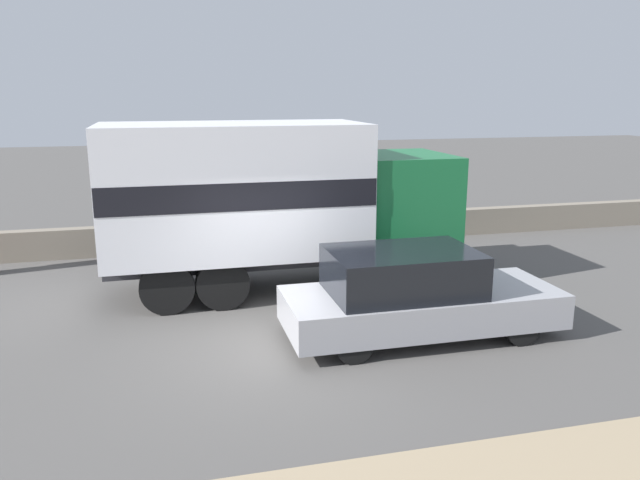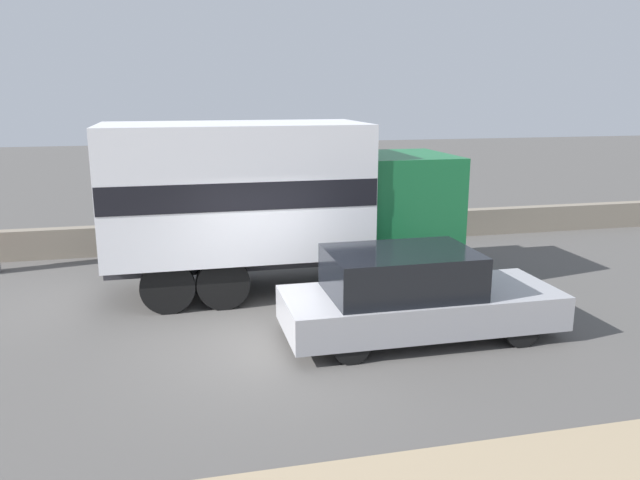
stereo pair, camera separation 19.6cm
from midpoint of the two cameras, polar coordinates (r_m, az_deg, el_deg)
The scene contains 4 objects.
ground_plane at distance 10.12m, azimuth -3.07°, elevation -9.50°, with size 80.00×80.00×0.00m, color #514F4C.
stone_wall_backdrop at distance 16.17m, azimuth -7.17°, elevation 0.55°, with size 60.00×0.35×0.72m.
box_truck at distance 12.40m, azimuth -4.02°, elevation 3.92°, with size 6.91×2.40×3.35m.
car_hatchback at distance 10.28m, azimuth 9.08°, elevation -5.02°, with size 4.50×1.73×1.48m.
Camera 2 is at (-1.51, -9.21, 3.95)m, focal length 35.00 mm.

